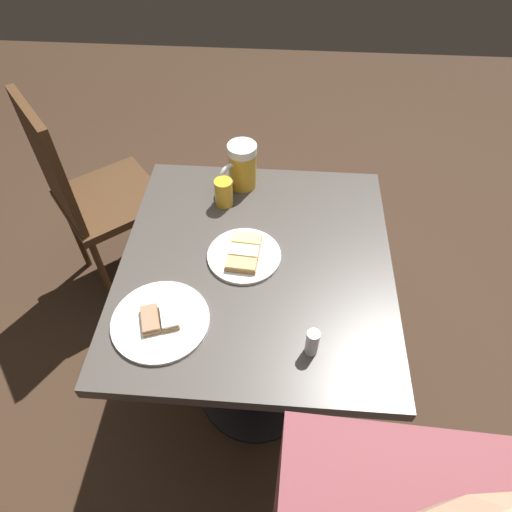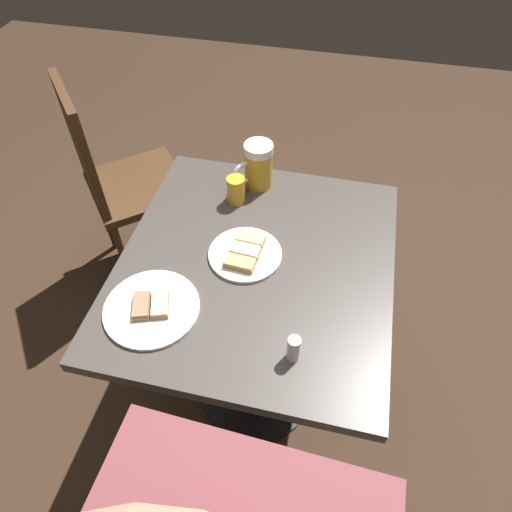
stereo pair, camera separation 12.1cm
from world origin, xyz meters
The scene contains 8 objects.
ground_plane centered at (0.00, 0.00, 0.00)m, with size 6.00×6.00×0.00m, color #382619.
cafe_table centered at (0.00, 0.00, 0.61)m, with size 0.73×0.80×0.78m.
plate_near centered at (0.03, -0.01, 0.79)m, with size 0.20×0.20×0.03m.
plate_far centered at (0.22, 0.21, 0.78)m, with size 0.24×0.24×0.03m.
beer_mug centered at (0.07, -0.31, 0.85)m, with size 0.11×0.12×0.15m.
beer_glass_small centered at (0.11, -0.22, 0.82)m, with size 0.05×0.05×0.09m, color gold.
salt_shaker centered at (-0.15, 0.26, 0.81)m, with size 0.03×0.03×0.07m, color silver.
cafe_chair centered at (0.70, -0.52, 0.53)m, with size 0.54×0.54×0.94m.
Camera 2 is at (-0.18, 0.78, 1.70)m, focal length 31.82 mm.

